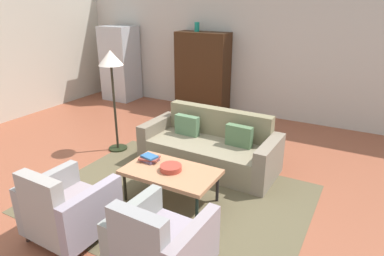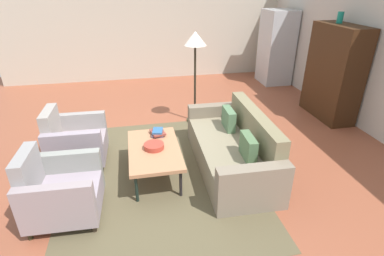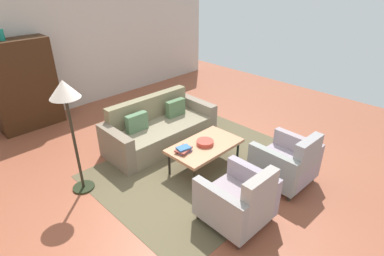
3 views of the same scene
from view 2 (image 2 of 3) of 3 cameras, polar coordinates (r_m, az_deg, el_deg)
The scene contains 13 objects.
ground_plane at distance 4.83m, azimuth -4.68°, elevation -5.60°, with size 10.49×10.49×0.00m, color #954D35.
wall_left at distance 8.53m, azimuth -8.94°, elevation 18.42°, with size 0.12×7.51×2.80m, color beige.
area_rug at distance 4.46m, azimuth -6.19°, elevation -8.64°, with size 3.40×2.60×0.01m, color brown.
couch at distance 4.51m, azimuth 8.16°, elevation -4.01°, with size 2.12×0.95×0.86m.
coffee_table at distance 4.24m, azimuth -7.12°, elevation -4.23°, with size 1.20×0.70×0.45m.
armchair_left at distance 4.89m, azimuth -21.46°, elevation -2.47°, with size 0.82×0.82×0.88m.
armchair_right at distance 3.89m, azimuth -23.91°, elevation -10.90°, with size 0.83×0.83×0.88m.
fruit_bowl at distance 4.20m, azimuth -7.17°, elevation -3.40°, with size 0.28×0.28×0.07m, color #AF3A2D.
book_stack at distance 4.55m, azimuth -6.48°, elevation -0.83°, with size 0.29×0.24×0.08m.
cabinet at distance 6.56m, azimuth 25.18°, elevation 9.37°, with size 1.20×0.51×1.80m.
vase_tall at distance 6.50m, azimuth 26.14°, elevation 18.19°, with size 0.11×0.11×0.20m, color #147A66.
refrigerator at distance 8.43m, azimuth 15.58°, elevation 14.41°, with size 0.80×0.73×1.85m.
floor_lamp at distance 5.57m, azimuth 0.60°, elevation 14.96°, with size 0.40×0.40×1.72m.
Camera 2 is at (4.07, -0.42, 2.56)m, focal length 28.32 mm.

